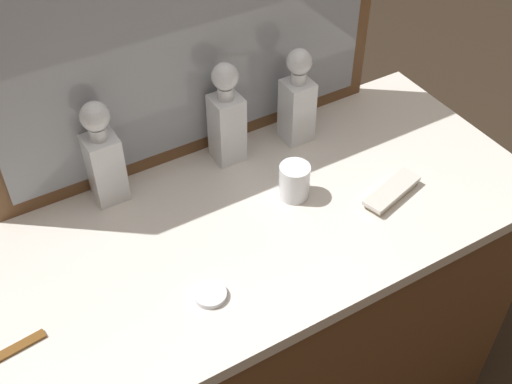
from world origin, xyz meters
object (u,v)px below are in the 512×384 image
at_px(crystal_decanter_far_right, 104,161).
at_px(crystal_tumbler_front, 294,183).
at_px(crystal_decanter_rear, 297,104).
at_px(silver_brush_front, 391,192).
at_px(porcelain_dish, 210,295).
at_px(crystal_decanter_center, 227,122).
at_px(tortoiseshell_comb, 7,353).

distance_m(crystal_decanter_far_right, crystal_tumbler_front, 0.44).
relative_size(crystal_decanter_rear, crystal_tumbler_front, 2.98).
relative_size(crystal_decanter_rear, silver_brush_front, 1.50).
height_order(crystal_tumbler_front, porcelain_dish, crystal_tumbler_front).
distance_m(crystal_decanter_center, crystal_decanter_far_right, 0.31).
xyz_separation_m(silver_brush_front, porcelain_dish, (-0.50, -0.05, -0.01)).
height_order(crystal_tumbler_front, silver_brush_front, crystal_tumbler_front).
xyz_separation_m(crystal_decanter_far_right, silver_brush_front, (0.57, -0.34, -0.09)).
bearing_deg(porcelain_dish, crystal_decanter_center, 56.58).
bearing_deg(porcelain_dish, crystal_decanter_rear, 38.83).
relative_size(silver_brush_front, tortoiseshell_comb, 1.14).
relative_size(crystal_decanter_center, porcelain_dish, 3.97).
height_order(crystal_decanter_rear, silver_brush_front, crystal_decanter_rear).
xyz_separation_m(crystal_tumbler_front, silver_brush_front, (0.19, -0.12, -0.03)).
bearing_deg(tortoiseshell_comb, crystal_tumbler_front, 7.45).
bearing_deg(porcelain_dish, tortoiseshell_comb, 169.21).
height_order(crystal_decanter_center, porcelain_dish, crystal_decanter_center).
height_order(crystal_decanter_far_right, crystal_tumbler_front, crystal_decanter_far_right).
xyz_separation_m(porcelain_dish, tortoiseshell_comb, (-0.39, 0.07, -0.00)).
distance_m(crystal_decanter_center, porcelain_dish, 0.45).
distance_m(silver_brush_front, tortoiseshell_comb, 0.89).
bearing_deg(crystal_decanter_rear, crystal_decanter_far_right, 175.87).
relative_size(crystal_tumbler_front, silver_brush_front, 0.50).
bearing_deg(silver_brush_front, crystal_decanter_far_right, 149.10).
bearing_deg(crystal_decanter_rear, tortoiseshell_comb, -161.58).
distance_m(crystal_decanter_rear, tortoiseshell_comb, 0.87).
height_order(crystal_decanter_rear, crystal_tumbler_front, crystal_decanter_rear).
xyz_separation_m(crystal_decanter_center, crystal_tumbler_front, (0.06, -0.20, -0.07)).
bearing_deg(crystal_tumbler_front, crystal_decanter_far_right, 149.51).
relative_size(crystal_tumbler_front, tortoiseshell_comb, 0.58).
height_order(silver_brush_front, tortoiseshell_comb, silver_brush_front).
relative_size(crystal_decanter_rear, crystal_decanter_far_right, 0.98).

